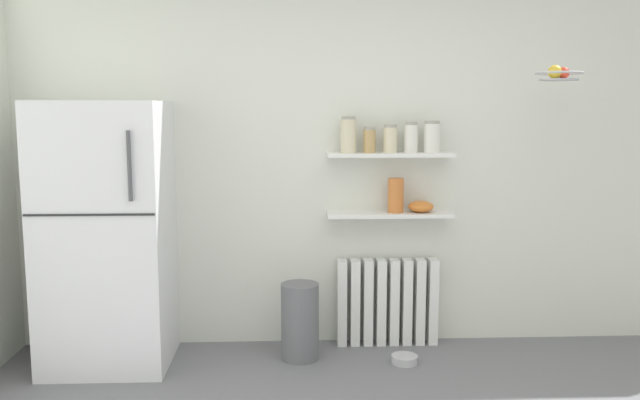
# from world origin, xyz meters

# --- Properties ---
(back_wall) EXTENTS (7.04, 0.10, 2.60)m
(back_wall) POSITION_xyz_m (0.00, 2.05, 1.30)
(back_wall) COLOR silver
(back_wall) RESTS_ON ground_plane
(refrigerator) EXTENTS (0.76, 0.71, 1.66)m
(refrigerator) POSITION_xyz_m (-1.52, 1.66, 0.83)
(refrigerator) COLOR silver
(refrigerator) RESTS_ON ground_plane
(radiator) EXTENTS (0.69, 0.12, 0.59)m
(radiator) POSITION_xyz_m (0.29, 1.92, 0.30)
(radiator) COLOR white
(radiator) RESTS_ON ground_plane
(wall_shelf_lower) EXTENTS (0.83, 0.22, 0.02)m
(wall_shelf_lower) POSITION_xyz_m (0.29, 1.89, 0.91)
(wall_shelf_lower) COLOR white
(wall_shelf_upper) EXTENTS (0.83, 0.22, 0.02)m
(wall_shelf_upper) POSITION_xyz_m (0.29, 1.89, 1.31)
(wall_shelf_upper) COLOR white
(storage_jar_0) EXTENTS (0.10, 0.10, 0.24)m
(storage_jar_0) POSITION_xyz_m (0.01, 1.89, 1.44)
(storage_jar_0) COLOR beige
(storage_jar_0) RESTS_ON wall_shelf_upper
(storage_jar_1) EXTENTS (0.08, 0.08, 0.17)m
(storage_jar_1) POSITION_xyz_m (0.15, 1.89, 1.41)
(storage_jar_1) COLOR tan
(storage_jar_1) RESTS_ON wall_shelf_upper
(storage_jar_2) EXTENTS (0.09, 0.09, 0.19)m
(storage_jar_2) POSITION_xyz_m (0.29, 1.89, 1.41)
(storage_jar_2) COLOR beige
(storage_jar_2) RESTS_ON wall_shelf_upper
(storage_jar_3) EXTENTS (0.09, 0.09, 0.20)m
(storage_jar_3) POSITION_xyz_m (0.42, 1.89, 1.42)
(storage_jar_3) COLOR silver
(storage_jar_3) RESTS_ON wall_shelf_upper
(storage_jar_4) EXTENTS (0.11, 0.11, 0.21)m
(storage_jar_4) POSITION_xyz_m (0.56, 1.89, 1.43)
(storage_jar_4) COLOR silver
(storage_jar_4) RESTS_ON wall_shelf_upper
(vase) EXTENTS (0.10, 0.10, 0.23)m
(vase) POSITION_xyz_m (0.33, 1.89, 1.04)
(vase) COLOR #CC7033
(vase) RESTS_ON wall_shelf_lower
(shelf_bowl) EXTENTS (0.17, 0.17, 0.08)m
(shelf_bowl) POSITION_xyz_m (0.50, 1.89, 0.96)
(shelf_bowl) COLOR orange
(shelf_bowl) RESTS_ON wall_shelf_lower
(trash_bin) EXTENTS (0.24, 0.24, 0.50)m
(trash_bin) POSITION_xyz_m (-0.32, 1.67, 0.25)
(trash_bin) COLOR slate
(trash_bin) RESTS_ON ground_plane
(pet_food_bowl) EXTENTS (0.17, 0.17, 0.05)m
(pet_food_bowl) POSITION_xyz_m (0.35, 1.56, 0.03)
(pet_food_bowl) COLOR #B7B7BC
(pet_food_bowl) RESTS_ON ground_plane
(hanging_fruit_basket) EXTENTS (0.29, 0.29, 0.09)m
(hanging_fruit_basket) POSITION_xyz_m (1.27, 1.58, 1.82)
(hanging_fruit_basket) COLOR #B2B2B7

